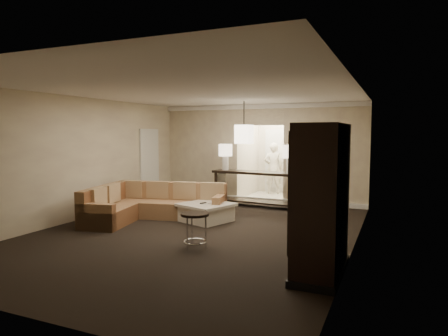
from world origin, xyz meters
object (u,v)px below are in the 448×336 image
at_px(sectional_sofa, 149,205).
at_px(drink_table, 195,223).
at_px(console_table, 256,186).
at_px(person, 273,165).
at_px(coffee_table, 206,212).
at_px(armoire, 321,203).

xyz_separation_m(sectional_sofa, drink_table, (2.05, -1.65, 0.11)).
xyz_separation_m(sectional_sofa, console_table, (1.73, 2.51, 0.24)).
bearing_deg(console_table, person, 101.10).
height_order(sectional_sofa, coffee_table, sectional_sofa).
bearing_deg(person, drink_table, 80.55).
bearing_deg(sectional_sofa, console_table, 43.76).
relative_size(sectional_sofa, person, 1.54).
height_order(drink_table, person, person).
xyz_separation_m(armoire, person, (-2.75, 6.98, -0.08)).
distance_m(sectional_sofa, person, 5.17).
bearing_deg(console_table, armoire, -55.55).
bearing_deg(coffee_table, armoire, -39.01).
relative_size(sectional_sofa, armoire, 1.35).
height_order(coffee_table, armoire, armoire).
bearing_deg(drink_table, console_table, 94.40).
xyz_separation_m(drink_table, person, (-0.55, 6.56, 0.49)).
distance_m(sectional_sofa, drink_table, 2.63).
distance_m(coffee_table, person, 4.66).
bearing_deg(sectional_sofa, person, 61.33).
bearing_deg(armoire, person, 111.50).
bearing_deg(armoire, coffee_table, 140.99).
distance_m(sectional_sofa, coffee_table, 1.35).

